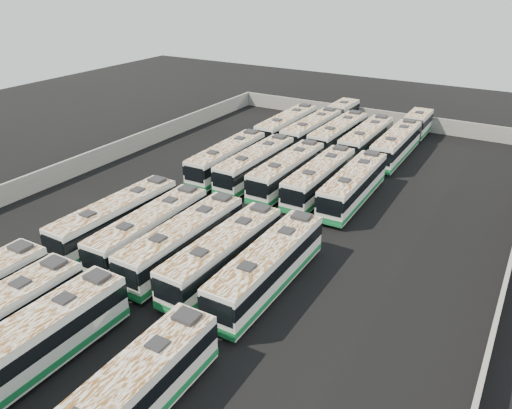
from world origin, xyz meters
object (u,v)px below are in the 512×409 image
bus_back_far_left (287,126)px  bus_front_center (28,347)px  bus_midback_left (256,164)px  bus_back_left (323,124)px  bus_midfront_far_right (268,267)px  bus_midfront_left (150,229)px  bus_midback_far_left (227,158)px  bus_midback_right (320,178)px  bus_back_right (366,140)px  bus_midback_far_right (353,185)px  bus_front_far_right (123,402)px  bus_midback_center (287,171)px  bus_back_center (338,135)px  bus_back_far_right (404,137)px  bus_midfront_right (223,254)px  bus_midfront_center (184,241)px  bus_midfront_far_left (116,218)px

bus_back_far_left → bus_front_center: bearing=-81.3°
bus_midback_left → bus_back_left: 17.94m
bus_midfront_far_right → bus_midfront_left: bearing=179.3°
bus_midback_far_left → bus_midback_right: size_ratio=1.01×
bus_back_far_left → bus_midback_far_left: bearing=-90.8°
bus_back_right → bus_midback_far_right: bearing=-75.5°
bus_front_far_right → bus_back_right: 46.56m
bus_front_center → bus_midback_center: size_ratio=1.02×
bus_back_center → bus_front_center: bearing=-89.1°
bus_back_far_right → bus_back_left: bearing=179.2°
bus_midback_center → bus_back_right: 15.00m
bus_midfront_right → bus_back_far_left: bus_back_far_left is taller
bus_midback_far_right → bus_midfront_center: bearing=-114.7°
bus_midback_center → bus_front_far_right: bearing=-77.0°
bus_front_center → bus_midback_far_left: bus_front_center is taller
bus_back_center → bus_midback_right: bearing=-74.2°
bus_midback_center → bus_midback_right: bus_midback_center is taller
bus_front_center → bus_back_far_right: (7.55, 49.69, -0.04)m
bus_midfront_left → bus_midback_left: 17.35m
bus_midfront_center → bus_back_center: 32.03m
bus_midback_center → bus_back_far_left: bearing=117.5°
bus_back_left → bus_front_center: bearing=-84.8°
bus_back_far_left → bus_back_right: 11.16m
bus_midfront_far_left → bus_back_far_left: bus_back_far_left is taller
bus_midfront_far_right → bus_back_far_right: 35.32m
bus_front_center → bus_back_far_left: (-7.38, 46.19, 0.01)m
bus_midfront_left → bus_midfront_far_left: bearing=178.1°
bus_midfront_far_left → bus_back_far_left: size_ratio=0.98×
bus_midfront_right → bus_midback_far_left: bus_midback_far_left is taller
bus_midback_far_left → bus_back_far_left: bus_back_far_left is taller
bus_midfront_left → bus_midfront_right: 7.40m
bus_midback_far_right → bus_back_center: 16.46m
bus_midfront_far_right → bus_back_far_left: bearing=114.9°
bus_front_far_right → bus_back_left: 51.07m
bus_midfront_right → bus_back_far_right: (3.78, 35.40, 0.01)m
bus_back_far_left → bus_midback_center: bearing=-62.8°
bus_midback_far_right → bus_back_far_right: size_ratio=0.65×
bus_midfront_center → bus_midback_center: size_ratio=1.01×
bus_midfront_center → bus_front_far_right: bearing=-61.9°
bus_midfront_far_right → bus_front_far_right: bearing=-90.8°
bus_midfront_right → bus_midback_far_left: (-11.27, 17.45, 0.02)m
bus_back_center → bus_back_right: bus_back_center is taller
bus_midback_center → bus_midfront_far_right: bearing=-66.7°
bus_midback_far_right → bus_back_right: 15.09m
bus_midfront_far_right → bus_back_far_right: bus_midfront_far_right is taller
bus_midfront_center → bus_midback_far_right: same height
bus_midfront_left → bus_midfront_far_right: bus_midfront_far_right is taller
bus_back_center → bus_midback_far_left: bearing=-116.4°
bus_midback_center → bus_back_far_right: bearing=67.5°
bus_midback_far_left → bus_back_center: bus_back_center is taller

